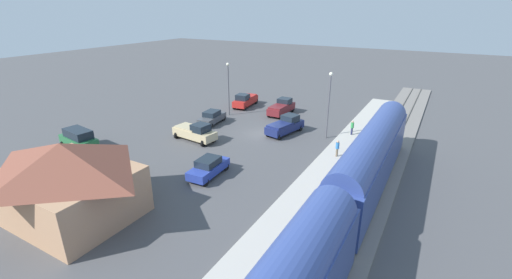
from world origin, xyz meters
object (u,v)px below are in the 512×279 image
object	(u,v)px
light_pole_near_platform	(329,98)
suv_green	(79,139)
pickup_maroon	(282,107)
station_building	(67,179)
pedestrian_on_platform	(352,127)
sedan_charcoal	(212,117)
pickup_navy	(285,125)
pedestrian_waiting_far	(337,147)
pickup_red	(245,100)
light_pole_lot_center	(228,83)
sedan_blue	(209,167)
passenger_train	(335,216)
pickup_tan	(195,132)

from	to	relation	value
light_pole_near_platform	suv_green	bearing A→B (deg)	35.96
pickup_maroon	light_pole_near_platform	distance (m)	11.25
station_building	pedestrian_on_platform	world-z (taller)	station_building
sedan_charcoal	pickup_navy	size ratio (longest dim) A/B	0.82
pedestrian_waiting_far	pickup_red	xyz separation A→B (m)	(18.11, -12.12, -0.25)
light_pole_lot_center	sedan_charcoal	bearing A→B (deg)	92.20
pedestrian_on_platform	suv_green	world-z (taller)	suv_green
station_building	sedan_blue	size ratio (longest dim) A/B	2.16
light_pole_near_platform	station_building	bearing A→B (deg)	65.42
pedestrian_on_platform	pickup_maroon	xyz separation A→B (m)	(11.17, -4.27, -0.25)
pickup_navy	sedan_blue	size ratio (longest dim) A/B	1.24
station_building	pedestrian_on_platform	bearing A→B (deg)	-117.55
station_building	light_pole_lot_center	distance (m)	26.84
pickup_navy	sedan_blue	world-z (taller)	pickup_navy
passenger_train	pedestrian_on_platform	distance (m)	21.63
sedan_charcoal	pickup_tan	bearing A→B (deg)	108.26
pickup_red	sedan_charcoal	bearing A→B (deg)	92.69
sedan_blue	pickup_maroon	bearing A→B (deg)	-83.34
pedestrian_on_platform	pickup_tan	bearing A→B (deg)	32.78
sedan_charcoal	sedan_blue	bearing A→B (deg)	125.11
pedestrian_on_platform	station_building	bearing A→B (deg)	62.45
station_building	light_pole_lot_center	world-z (taller)	light_pole_lot_center
sedan_charcoal	sedan_blue	world-z (taller)	same
pedestrian_on_platform	pedestrian_waiting_far	bearing A→B (deg)	92.59
suv_green	sedan_blue	bearing A→B (deg)	-174.03
passenger_train	light_pole_lot_center	xyz separation A→B (m)	(21.82, -21.38, 1.82)
suv_green	pickup_navy	size ratio (longest dim) A/B	0.90
pickup_maroon	light_pole_near_platform	size ratio (longest dim) A/B	0.70
light_pole_lot_center	pickup_maroon	bearing A→B (deg)	-147.62
pickup_tan	sedan_charcoal	xyz separation A→B (m)	(1.92, -5.82, -0.15)
station_building	light_pole_lot_center	xyz separation A→B (m)	(3.82, -26.51, 1.68)
pedestrian_on_platform	pedestrian_waiting_far	size ratio (longest dim) A/B	1.00
sedan_charcoal	pedestrian_waiting_far	bearing A→B (deg)	170.74
pickup_maroon	sedan_blue	distance (m)	20.76
passenger_train	sedan_blue	bearing A→B (deg)	-20.16
station_building	pickup_tan	distance (m)	16.54
pedestrian_on_platform	pickup_tan	distance (m)	18.36
pickup_tan	pickup_navy	distance (m)	10.82
station_building	pickup_red	xyz separation A→B (m)	(4.09, -31.39, -1.97)
sedan_blue	light_pole_near_platform	size ratio (longest dim) A/B	0.59
station_building	pickup_maroon	bearing A→B (deg)	-94.75
passenger_train	pedestrian_on_platform	size ratio (longest dim) A/B	23.51
pedestrian_waiting_far	light_pole_near_platform	distance (m)	6.93
passenger_train	sedan_charcoal	distance (m)	27.61
passenger_train	sedan_charcoal	world-z (taller)	passenger_train
passenger_train	light_pole_near_platform	size ratio (longest dim) A/B	5.19
pedestrian_on_platform	sedan_charcoal	world-z (taller)	pedestrian_on_platform
pickup_red	pickup_maroon	xyz separation A→B (m)	(-6.62, 0.85, 0.00)
pedestrian_waiting_far	pickup_navy	xyz separation A→B (m)	(7.67, -4.26, -0.25)
pickup_tan	light_pole_lot_center	world-z (taller)	light_pole_lot_center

